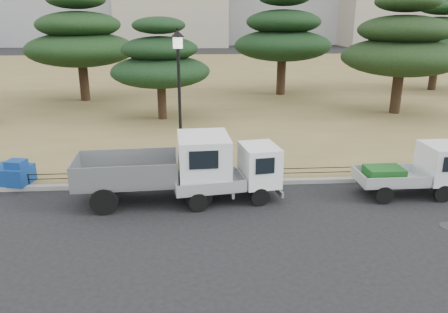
{
  "coord_description": "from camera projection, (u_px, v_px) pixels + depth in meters",
  "views": [
    {
      "loc": [
        -1.0,
        -12.37,
        5.94
      ],
      "look_at": [
        0.0,
        2.0,
        1.3
      ],
      "focal_mm": 35.0,
      "sensor_mm": 36.0,
      "label": 1
    }
  ],
  "objects": [
    {
      "name": "ground",
      "position": [
        228.0,
        216.0,
        13.63
      ],
      "size": [
        220.0,
        220.0,
        0.0
      ],
      "primitive_type": "plane",
      "color": "black"
    },
    {
      "name": "lawn",
      "position": [
        204.0,
        79.0,
        42.66
      ],
      "size": [
        120.0,
        56.0,
        0.15
      ],
      "primitive_type": "cube",
      "color": "olive",
      "rests_on": "ground"
    },
    {
      "name": "curb",
      "position": [
        223.0,
        183.0,
        16.08
      ],
      "size": [
        120.0,
        0.25,
        0.16
      ],
      "primitive_type": "cube",
      "color": "gray",
      "rests_on": "ground"
    },
    {
      "name": "truck_large",
      "position": [
        163.0,
        166.0,
        14.46
      ],
      "size": [
        5.15,
        2.31,
        2.2
      ],
      "rotation": [
        0.0,
        0.0,
        0.06
      ],
      "color": "black",
      "rests_on": "ground"
    },
    {
      "name": "truck_kei_front",
      "position": [
        235.0,
        174.0,
        14.57
      ],
      "size": [
        3.67,
        1.99,
        1.84
      ],
      "rotation": [
        0.0,
        0.0,
        0.16
      ],
      "color": "black",
      "rests_on": "ground"
    },
    {
      "name": "truck_kei_rear",
      "position": [
        416.0,
        171.0,
        14.96
      ],
      "size": [
        3.43,
        1.51,
        1.79
      ],
      "rotation": [
        0.0,
        0.0,
        0.01
      ],
      "color": "black",
      "rests_on": "ground"
    },
    {
      "name": "street_lamp",
      "position": [
        179.0,
        82.0,
        15.13
      ],
      "size": [
        0.48,
        0.48,
        5.35
      ],
      "color": "black",
      "rests_on": "lawn"
    },
    {
      "name": "pipe_fence",
      "position": [
        223.0,
        172.0,
        16.11
      ],
      "size": [
        38.0,
        0.04,
        0.4
      ],
      "color": "black",
      "rests_on": "lawn"
    },
    {
      "name": "tarp_pile",
      "position": [
        12.0,
        174.0,
        15.78
      ],
      "size": [
        1.54,
        1.26,
        0.9
      ],
      "rotation": [
        0.0,
        0.0,
        -0.22
      ],
      "color": "navy",
      "rests_on": "lawn"
    },
    {
      "name": "pine_west_near",
      "position": [
        80.0,
        38.0,
        30.19
      ],
      "size": [
        7.51,
        7.51,
        7.5
      ],
      "color": "black",
      "rests_on": "lawn"
    },
    {
      "name": "pine_center_left",
      "position": [
        160.0,
        61.0,
        24.86
      ],
      "size": [
        5.69,
        5.69,
        5.79
      ],
      "color": "black",
      "rests_on": "lawn"
    },
    {
      "name": "pine_center_right",
      "position": [
        283.0,
        35.0,
        32.55
      ],
      "size": [
        7.26,
        7.26,
        7.71
      ],
      "color": "black",
      "rests_on": "lawn"
    },
    {
      "name": "pine_east_near",
      "position": [
        402.0,
        45.0,
        26.14
      ],
      "size": [
        7.12,
        7.12,
        7.19
      ],
      "color": "black",
      "rests_on": "lawn"
    },
    {
      "name": "pine_east_far",
      "position": [
        439.0,
        39.0,
        34.79
      ],
      "size": [
        7.01,
        7.01,
        7.05
      ],
      "color": "black",
      "rests_on": "lawn"
    }
  ]
}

